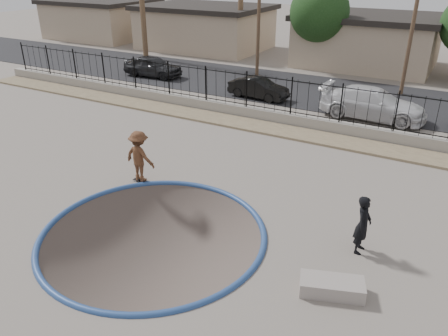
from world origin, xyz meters
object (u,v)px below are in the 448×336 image
at_px(skateboard, 142,181).
at_px(car_c, 373,103).
at_px(videographer, 363,225).
at_px(skater, 140,159).
at_px(car_a, 153,66).
at_px(car_b, 258,88).
at_px(concrete_ledge, 332,287).

relative_size(skateboard, car_c, 0.14).
distance_m(skateboard, videographer, 8.35).
height_order(videographer, car_c, videographer).
relative_size(skater, videographer, 1.10).
height_order(car_a, car_b, car_a).
bearing_deg(car_c, skateboard, 154.08).
bearing_deg(car_b, car_a, 86.92).
relative_size(videographer, concrete_ledge, 1.11).
bearing_deg(skateboard, car_a, 123.17).
distance_m(skater, car_a, 16.60).
bearing_deg(videographer, concrete_ledge, 177.07).
relative_size(videographer, car_b, 0.48).
bearing_deg(videographer, car_b, 37.87).
distance_m(videographer, concrete_ledge, 2.27).
bearing_deg(skateboard, car_c, 60.27).
bearing_deg(skater, car_b, -83.02).
height_order(skater, skateboard, skater).
distance_m(car_a, car_b, 9.00).
height_order(skater, car_c, skater).
bearing_deg(skateboard, concrete_ledge, -19.92).
bearing_deg(concrete_ledge, car_a, 138.47).
relative_size(videographer, car_a, 0.42).
distance_m(skateboard, car_c, 13.23).
bearing_deg(skater, concrete_ledge, 165.94).
bearing_deg(videographer, skater, 89.46).
bearing_deg(skater, car_a, -50.97).
relative_size(skater, car_c, 0.36).
xyz_separation_m(skater, concrete_ledge, (8.12, -2.47, -0.78)).
bearing_deg(videographer, car_a, 54.49).
bearing_deg(concrete_ledge, car_b, 121.51).
bearing_deg(car_c, videographer, -168.20).
bearing_deg(car_b, videographer, -139.29).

